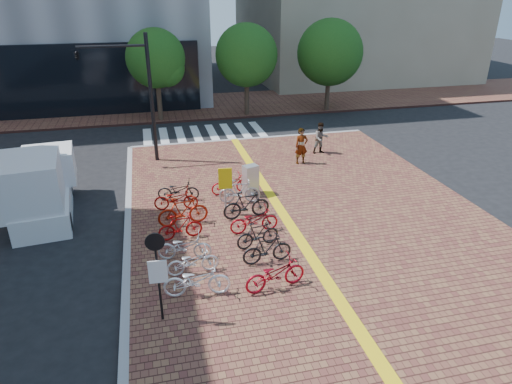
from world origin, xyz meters
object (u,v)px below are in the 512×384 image
object	(u,v)px
bike_4	(183,211)
bike_10	(254,220)
bike_9	(258,234)
bike_7	(275,274)
bike_13	(230,184)
utility_box	(251,180)
bike_0	(197,280)
box_truck	(40,187)
bike_11	(246,205)
bike_12	(240,191)
bike_5	(176,199)
pedestrian_a	(301,146)
bike_8	(267,249)
yellow_sign	(225,183)
bike_1	(193,261)
bike_2	(184,246)
bike_6	(178,190)
bike_3	(180,227)
traffic_light_pole	(118,76)
pedestrian_b	(321,138)
notice_sign	(157,267)

from	to	relation	value
bike_4	bike_10	bearing A→B (deg)	-121.32
bike_9	bike_7	bearing A→B (deg)	166.31
bike_13	utility_box	distance (m)	0.92
bike_0	box_truck	world-z (taller)	box_truck
bike_11	bike_12	world-z (taller)	bike_11
bike_5	pedestrian_a	bearing A→B (deg)	-52.15
bike_8	yellow_sign	size ratio (longest dim) A/B	0.85
bike_1	bike_12	size ratio (longest dim) A/B	0.95
bike_2	bike_6	distance (m)	4.67
bike_4	bike_10	xyz separation A→B (m)	(2.47, -1.17, -0.10)
bike_4	bike_5	world-z (taller)	bike_4
bike_4	bike_10	size ratio (longest dim) A/B	1.06
bike_1	bike_13	bearing A→B (deg)	-25.14
pedestrian_a	yellow_sign	world-z (taller)	yellow_sign
bike_3	bike_13	bearing A→B (deg)	-41.13
bike_8	traffic_light_pole	distance (m)	12.29
bike_5	pedestrian_b	world-z (taller)	pedestrian_b
bike_0	yellow_sign	size ratio (longest dim) A/B	0.99
bike_12	bike_8	bearing A→B (deg)	-172.14
bike_7	yellow_sign	bearing A→B (deg)	-4.12
bike_10	pedestrian_a	world-z (taller)	pedestrian_a
bike_8	traffic_light_pole	world-z (taller)	traffic_light_pole
bike_10	bike_12	world-z (taller)	bike_12
bike_11	bike_6	bearing A→B (deg)	42.37
yellow_sign	pedestrian_b	bearing A→B (deg)	43.75
traffic_light_pole	bike_0	bearing A→B (deg)	-79.95
bike_9	bike_5	bearing A→B (deg)	23.11
box_truck	traffic_light_pole	bearing A→B (deg)	58.93
bike_1	pedestrian_a	distance (m)	10.73
bike_11	bike_12	size ratio (longest dim) A/B	1.08
bike_0	bike_7	size ratio (longest dim) A/B	1.01
pedestrian_b	yellow_sign	bearing A→B (deg)	-136.70
bike_11	box_truck	xyz separation A→B (m)	(-7.72, 2.28, 0.58)
bike_6	bike_1	bearing A→B (deg)	-169.73
bike_11	traffic_light_pole	bearing A→B (deg)	26.60
bike_5	bike_6	distance (m)	0.89
pedestrian_a	notice_sign	bearing A→B (deg)	-128.48
bike_8	pedestrian_a	size ratio (longest dim) A/B	0.90
bike_4	bike_11	distance (m)	2.44
pedestrian_b	bike_5	bearing A→B (deg)	-148.42
bike_12	traffic_light_pole	world-z (taller)	traffic_light_pole
bike_2	bike_5	world-z (taller)	bike_2
bike_11	bike_7	bearing A→B (deg)	173.10
bike_11	bike_9	bearing A→B (deg)	172.84
bike_2	bike_9	xyz separation A→B (m)	(2.54, 0.20, 0.01)
yellow_sign	box_truck	world-z (taller)	box_truck
bike_1	yellow_sign	bearing A→B (deg)	-28.08
bike_4	bike_3	bearing A→B (deg)	163.31
bike_10	utility_box	world-z (taller)	utility_box
bike_7	bike_8	distance (m)	1.42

